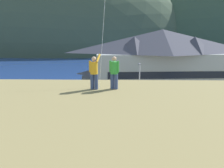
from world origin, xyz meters
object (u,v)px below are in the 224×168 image
object	(u,v)px
storage_shed_near_lot	(31,99)
person_kite_flyer	(94,72)
moored_boat_outer_mooring	(146,79)
parked_car_front_row_red	(139,111)
harbor_lodge	(162,60)
person_companion	(114,72)
parking_light_pole	(139,83)
wharf_dock	(129,77)
storage_shed_waterside	(101,80)
moored_boat_wharfside	(114,73)
parked_car_mid_row_far	(56,136)

from	to	relation	value
storage_shed_near_lot	person_kite_flyer	xyz separation A→B (m)	(9.15, -14.84, 5.68)
moored_boat_outer_mooring	person_kite_flyer	distance (m)	37.79
parked_car_front_row_red	storage_shed_near_lot	bearing A→B (deg)	-179.96
harbor_lodge	person_companion	distance (m)	29.07
parked_car_front_row_red	parking_light_pole	size ratio (longest dim) A/B	0.69
wharf_dock	storage_shed_near_lot	bearing A→B (deg)	-116.50
wharf_dock	parked_car_front_row_red	size ratio (longest dim) A/B	3.45
harbor_lodge	parked_car_front_row_red	xyz separation A→B (m)	(-4.81, -13.19, -4.63)
storage_shed_waterside	parking_light_pole	size ratio (longest dim) A/B	1.05
moored_boat_wharfside	person_kite_flyer	size ratio (longest dim) A/B	3.78
wharf_dock	parking_light_pole	size ratio (longest dim) A/B	2.38
parked_car_front_row_red	parking_light_pole	world-z (taller)	parking_light_pole
person_kite_flyer	harbor_lodge	bearing A→B (deg)	72.88
person_kite_flyer	parked_car_front_row_red	bearing A→B (deg)	75.56
parked_car_front_row_red	person_companion	size ratio (longest dim) A/B	2.46
storage_shed_near_lot	parked_car_mid_row_far	size ratio (longest dim) A/B	1.40
moored_boat_wharfside	parking_light_pole	bearing A→B (deg)	-82.09
moored_boat_wharfside	parking_light_pole	size ratio (longest dim) A/B	1.13
storage_shed_waterside	wharf_dock	bearing A→B (deg)	67.73
storage_shed_near_lot	moored_boat_outer_mooring	xyz separation A→B (m)	(16.17, 21.55, -1.75)
storage_shed_waterside	wharf_dock	distance (m)	14.46
parked_car_front_row_red	parking_light_pole	xyz separation A→B (m)	(0.22, 3.16, 2.65)
storage_shed_waterside	parked_car_mid_row_far	world-z (taller)	storage_shed_waterside
storage_shed_waterside	wharf_dock	xyz separation A→B (m)	(5.43, 13.26, -1.98)
storage_shed_waterside	parked_car_front_row_red	size ratio (longest dim) A/B	1.52
person_kite_flyer	wharf_dock	bearing A→B (deg)	84.72
storage_shed_near_lot	harbor_lodge	bearing A→B (deg)	36.58
wharf_dock	person_companion	size ratio (longest dim) A/B	8.48
parked_car_front_row_red	person_companion	world-z (taller)	person_companion
storage_shed_waterside	wharf_dock	size ratio (longest dim) A/B	0.44
storage_shed_near_lot	parked_car_front_row_red	bearing A→B (deg)	0.04
storage_shed_near_lot	person_companion	world-z (taller)	person_companion
storage_shed_waterside	parked_car_mid_row_far	bearing A→B (deg)	-97.51
parked_car_mid_row_far	parked_car_front_row_red	size ratio (longest dim) A/B	1.01
storage_shed_near_lot	storage_shed_waterside	distance (m)	14.70
wharf_dock	parked_car_front_row_red	distance (m)	25.91
harbor_lodge	storage_shed_near_lot	world-z (taller)	harbor_lodge
storage_shed_near_lot	person_companion	size ratio (longest dim) A/B	3.50
parked_car_mid_row_far	harbor_lodge	bearing A→B (deg)	57.83
parked_car_mid_row_far	parked_car_front_row_red	bearing A→B (deg)	42.26
moored_boat_wharfside	storage_shed_near_lot	bearing A→B (deg)	-107.58
parking_light_pole	person_companion	world-z (taller)	person_companion
storage_shed_waterside	person_kite_flyer	distance (m)	28.15
moored_boat_wharfside	parked_car_mid_row_far	bearing A→B (deg)	-97.08
parking_light_pole	moored_boat_outer_mooring	bearing A→B (deg)	80.82
parked_car_mid_row_far	person_companion	bearing A→B (deg)	-53.99
storage_shed_near_lot	wharf_dock	bearing A→B (deg)	63.50
parked_car_front_row_red	parking_light_pole	bearing A→B (deg)	86.02
wharf_dock	parking_light_pole	world-z (taller)	parking_light_pole
parked_car_mid_row_far	parking_light_pole	xyz separation A→B (m)	(8.35, 10.54, 2.65)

